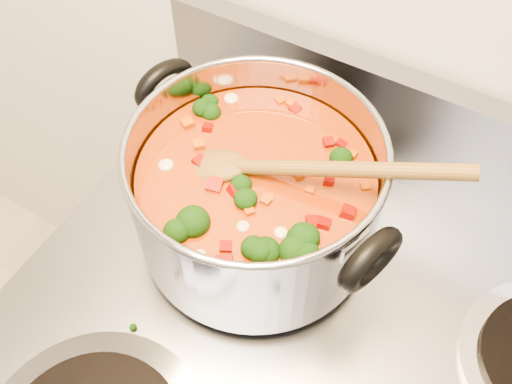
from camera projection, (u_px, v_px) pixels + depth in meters
stockpot at (256, 194)px, 0.63m from camera, size 0.33×0.27×0.16m
wooden_spoon at (275, 168)px, 0.58m from camera, size 0.29×0.11×0.09m
cooktop_crumbs at (348, 336)px, 0.62m from camera, size 0.34×0.34×0.01m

